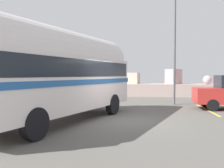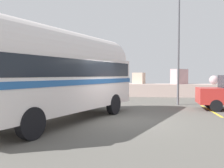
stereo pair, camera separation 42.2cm
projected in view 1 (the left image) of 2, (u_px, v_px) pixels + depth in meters
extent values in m
cube|color=#58554F|center=(122.00, 121.00, 10.21)|extent=(32.00, 26.00, 0.02)
cube|color=#C0A89E|center=(130.00, 90.00, 21.92)|extent=(31.36, 1.80, 1.10)
sphere|color=#CAA1A4|center=(27.00, 78.00, 23.33)|extent=(0.89, 0.89, 0.89)
cube|color=#D19CAB|center=(62.00, 79.00, 22.26)|extent=(1.05, 1.04, 0.82)
sphere|color=#B2ABAE|center=(98.00, 76.00, 21.87)|extent=(1.30, 1.30, 1.30)
cube|color=#C2A894|center=(134.00, 78.00, 22.29)|extent=(1.18, 1.04, 0.99)
cube|color=#C79A9C|center=(174.00, 77.00, 21.56)|extent=(1.55, 1.55, 1.29)
sphere|color=#BA9CA2|center=(207.00, 80.00, 21.07)|extent=(0.73, 0.73, 0.73)
cube|color=gold|center=(207.00, 110.00, 13.24)|extent=(0.12, 4.40, 0.01)
cylinder|color=black|center=(74.00, 102.00, 12.70)|extent=(0.58, 1.00, 0.96)
cylinder|color=black|center=(113.00, 104.00, 11.75)|extent=(0.58, 1.00, 0.96)
cylinder|color=black|center=(35.00, 124.00, 7.05)|extent=(0.58, 1.00, 0.96)
cube|color=silver|center=(60.00, 83.00, 9.83)|extent=(5.06, 8.72, 2.10)
cylinder|color=silver|center=(59.00, 57.00, 9.79)|extent=(4.76, 8.34, 2.20)
cube|color=#245797|center=(60.00, 82.00, 9.83)|extent=(5.14, 8.81, 0.20)
cube|color=black|center=(60.00, 69.00, 9.81)|extent=(4.99, 8.41, 0.64)
cube|color=silver|center=(108.00, 96.00, 13.72)|extent=(2.20, 0.91, 0.28)
cylinder|color=black|center=(213.00, 105.00, 12.76)|extent=(0.63, 0.22, 0.62)
cylinder|color=black|center=(206.00, 102.00, 14.27)|extent=(0.63, 0.22, 0.62)
cylinder|color=#5B5B60|center=(175.00, 46.00, 15.48)|extent=(0.14, 0.14, 7.39)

